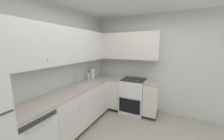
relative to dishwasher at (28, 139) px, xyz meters
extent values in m
cube|color=silver|center=(0.73, 0.33, 0.86)|extent=(3.79, 0.05, 2.60)
cube|color=silver|center=(2.60, -1.41, 0.86)|extent=(0.05, 3.51, 2.60)
cube|color=white|center=(0.00, 0.00, 0.00)|extent=(0.60, 0.60, 0.87)
cube|color=#333333|center=(0.00, -0.30, 0.38)|extent=(0.55, 0.01, 0.07)
cube|color=silver|center=(0.00, -0.32, 0.31)|extent=(0.36, 0.02, 0.02)
cube|color=silver|center=(1.14, 0.00, 0.04)|extent=(1.67, 0.60, 0.78)
cube|color=black|center=(1.14, 0.03, -0.39)|extent=(1.67, 0.54, 0.09)
sphere|color=tan|center=(0.77, -0.31, 0.19)|extent=(0.02, 0.02, 0.02)
sphere|color=tan|center=(1.51, -0.31, 0.19)|extent=(0.02, 0.02, 0.02)
cube|color=#B7A89E|center=(1.14, 0.00, 0.45)|extent=(2.88, 0.60, 0.03)
cube|color=silver|center=(2.28, -0.44, 0.04)|extent=(0.60, 0.28, 0.78)
cube|color=black|center=(2.31, -0.44, -0.39)|extent=(0.54, 0.28, 0.09)
cube|color=silver|center=(2.28, -1.38, 0.04)|extent=(0.60, 0.32, 0.78)
cube|color=black|center=(2.31, -1.38, -0.39)|extent=(0.54, 0.32, 0.09)
sphere|color=tan|center=(1.97, -1.38, 0.19)|extent=(0.02, 0.02, 0.02)
cube|color=#B7A89E|center=(2.28, -0.44, 0.45)|extent=(0.60, 0.28, 0.03)
cube|color=#B7A89E|center=(2.28, -1.38, 0.45)|extent=(0.60, 0.32, 0.03)
cube|color=white|center=(2.30, -0.90, 0.02)|extent=(0.64, 0.62, 0.90)
cube|color=black|center=(1.97, -0.90, -0.15)|extent=(0.02, 0.55, 0.38)
cube|color=silver|center=(1.95, -0.90, 0.06)|extent=(0.02, 0.43, 0.02)
cube|color=black|center=(2.30, -0.90, 0.47)|extent=(0.59, 0.60, 0.01)
cube|color=white|center=(2.60, -0.90, 0.54)|extent=(0.03, 0.60, 0.15)
cylinder|color=#4C4C4C|center=(2.16, -1.03, 0.48)|extent=(0.11, 0.11, 0.01)
cylinder|color=#4C4C4C|center=(2.16, -0.76, 0.48)|extent=(0.11, 0.11, 0.01)
cylinder|color=#4C4C4C|center=(2.44, -1.03, 0.48)|extent=(0.11, 0.11, 0.01)
cylinder|color=#4C4C4C|center=(2.44, -0.76, 0.48)|extent=(0.11, 0.11, 0.01)
cube|color=silver|center=(0.98, 0.14, 1.35)|extent=(2.56, 0.32, 0.70)
sphere|color=tan|center=(0.42, -0.03, 1.13)|extent=(0.02, 0.02, 0.02)
sphere|color=tan|center=(1.54, -0.03, 1.13)|extent=(0.02, 0.02, 0.02)
cube|color=silver|center=(2.42, -0.59, 1.35)|extent=(0.32, 1.79, 0.70)
cube|color=#B7B7BC|center=(1.34, -0.03, 0.47)|extent=(0.68, 0.40, 0.01)
cube|color=gray|center=(1.34, -0.03, 0.42)|extent=(0.62, 0.36, 0.09)
cube|color=#99999E|center=(1.34, -0.03, 0.44)|extent=(0.02, 0.35, 0.06)
cylinder|color=silver|center=(1.34, 0.20, 0.57)|extent=(0.02, 0.02, 0.20)
cylinder|color=silver|center=(1.34, 0.13, 0.66)|extent=(0.02, 0.15, 0.02)
cylinder|color=silver|center=(1.39, 0.20, 0.50)|extent=(0.02, 0.02, 0.06)
cylinder|color=silver|center=(1.76, 0.18, 0.57)|extent=(0.06, 0.06, 0.20)
cylinder|color=#262626|center=(1.76, 0.18, 0.68)|extent=(0.03, 0.03, 0.03)
cylinder|color=white|center=(1.91, 0.16, 0.61)|extent=(0.11, 0.11, 0.28)
cylinder|color=#3F3F3F|center=(1.91, 0.16, 0.63)|extent=(0.02, 0.02, 0.34)
camera|label=1|loc=(-0.96, -1.84, 1.34)|focal=20.63mm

